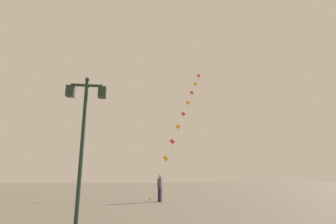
# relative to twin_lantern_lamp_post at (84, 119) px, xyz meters

# --- Properties ---
(ground_plane) EXTENTS (160.00, 160.00, 0.00)m
(ground_plane) POSITION_rel_twin_lantern_lamp_post_xyz_m (1.66, 12.78, -3.51)
(ground_plane) COLOR #756B5B
(twin_lantern_lamp_post) EXTENTS (1.41, 0.28, 5.08)m
(twin_lantern_lamp_post) POSITION_rel_twin_lantern_lamp_post_xyz_m (0.00, 0.00, 0.00)
(twin_lantern_lamp_post) COLOR #1E2D23
(twin_lantern_lamp_post) RESTS_ON ground_plane
(kite_train) EXTENTS (6.79, 10.85, 14.07)m
(kite_train) POSITION_rel_twin_lantern_lamp_post_xyz_m (6.55, 15.35, 4.12)
(kite_train) COLOR brown
(kite_train) RESTS_ON ground_plane
(kite_flyer) EXTENTS (0.40, 0.62, 1.71)m
(kite_flyer) POSITION_rel_twin_lantern_lamp_post_xyz_m (3.57, 8.26, -2.60)
(kite_flyer) COLOR #1E1E2D
(kite_flyer) RESTS_ON ground_plane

